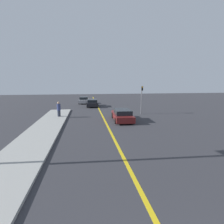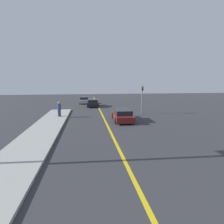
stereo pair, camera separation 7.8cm
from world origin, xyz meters
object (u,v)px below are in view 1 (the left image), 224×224
car_ahead_center (92,103)px  pedestrian_mid_group (59,109)px  traffic_light (142,97)px  car_near_right_lane (122,115)px  car_far_distant (84,100)px

car_ahead_center → pedestrian_mid_group: (-4.25, -8.90, 0.40)m
car_ahead_center → traffic_light: size_ratio=1.19×
car_near_right_lane → car_far_distant: 16.73m
traffic_light → car_far_distant: bearing=120.6°
car_near_right_lane → traffic_light: traffic_light is taller
pedestrian_mid_group → car_ahead_center: bearing=64.5°
car_far_distant → traffic_light: 14.82m
car_near_right_lane → pedestrian_mid_group: pedestrian_mid_group is taller
pedestrian_mid_group → car_near_right_lane: bearing=-20.9°
car_near_right_lane → car_ahead_center: size_ratio=1.10×
car_far_distant → pedestrian_mid_group: size_ratio=2.26×
car_far_distant → pedestrian_mid_group: (-2.81, -13.50, 0.38)m
car_near_right_lane → car_ahead_center: car_near_right_lane is taller
car_ahead_center → car_far_distant: (-1.44, 4.60, 0.01)m
car_near_right_lane → traffic_light: (3.28, 3.51, 1.64)m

